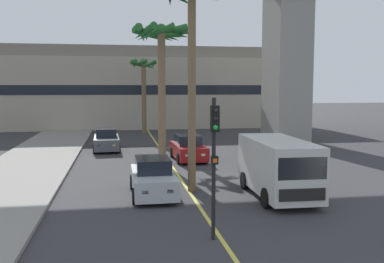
{
  "coord_description": "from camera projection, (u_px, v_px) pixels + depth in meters",
  "views": [
    {
      "loc": [
        -2.95,
        -3.52,
        4.51
      ],
      "look_at": [
        0.0,
        14.0,
        2.69
      ],
      "focal_mm": 40.91,
      "sensor_mm": 36.0,
      "label": 1
    }
  ],
  "objects": [
    {
      "name": "car_queue_third",
      "position": [
        153.0,
        178.0,
        18.22
      ],
      "size": [
        1.85,
        4.11,
        1.56
      ],
      "color": "#B7BABF",
      "rests_on": "ground"
    },
    {
      "name": "lane_stripe_center",
      "position": [
        166.0,
        157.0,
        27.95
      ],
      "size": [
        0.14,
        56.0,
        0.01
      ],
      "primitive_type": "cube",
      "color": "#DBCC4C",
      "rests_on": "ground"
    },
    {
      "name": "sidewalk_left",
      "position": [
        1.0,
        190.0,
        18.77
      ],
      "size": [
        4.8,
        80.0,
        0.15
      ],
      "primitive_type": "cube",
      "color": "gray",
      "rests_on": "ground"
    },
    {
      "name": "car_queue_second",
      "position": [
        188.0,
        149.0,
        26.91
      ],
      "size": [
        1.95,
        4.16,
        1.56
      ],
      "color": "maroon",
      "rests_on": "ground"
    },
    {
      "name": "palm_tree_mid_median",
      "position": [
        161.0,
        54.0,
        32.37
      ],
      "size": [
        3.19,
        3.26,
        8.95
      ],
      "color": "brown",
      "rests_on": "ground"
    },
    {
      "name": "car_queue_front",
      "position": [
        106.0,
        140.0,
        31.0
      ],
      "size": [
        1.94,
        4.15,
        1.56
      ],
      "color": "#4C5156",
      "rests_on": "ground"
    },
    {
      "name": "traffic_light_median_near",
      "position": [
        214.0,
        149.0,
        12.63
      ],
      "size": [
        0.24,
        0.37,
        4.2
      ],
      "color": "black",
      "rests_on": "ground"
    },
    {
      "name": "pier_building_backdrop",
      "position": [
        145.0,
        88.0,
        49.31
      ],
      "size": [
        34.18,
        8.04,
        8.8
      ],
      "color": "#BCB29E",
      "rests_on": "ground"
    },
    {
      "name": "palm_tree_near_median",
      "position": [
        144.0,
        78.0,
        41.69
      ],
      "size": [
        2.63,
        2.78,
        7.18
      ],
      "color": "brown",
      "rests_on": "ground"
    },
    {
      "name": "palm_tree_far_median",
      "position": [
        192.0,
        23.0,
        18.26
      ],
      "size": [
        2.83,
        2.93,
        8.96
      ],
      "color": "brown",
      "rests_on": "ground"
    },
    {
      "name": "delivery_van",
      "position": [
        278.0,
        166.0,
        17.85
      ],
      "size": [
        2.26,
        5.3,
        2.36
      ],
      "color": "silver",
      "rests_on": "ground"
    },
    {
      "name": "palm_tree_farthest_median",
      "position": [
        162.0,
        51.0,
        24.68
      ],
      "size": [
        3.47,
        3.49,
        8.04
      ],
      "color": "brown",
      "rests_on": "ground"
    }
  ]
}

